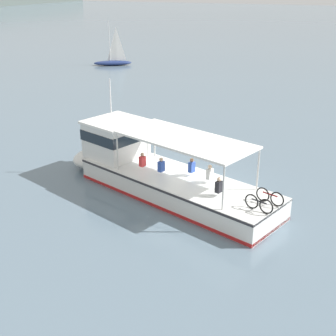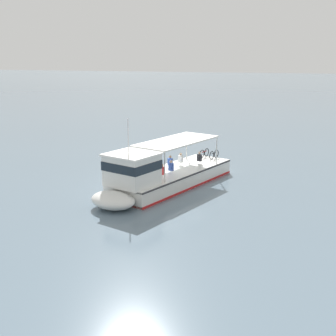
# 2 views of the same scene
# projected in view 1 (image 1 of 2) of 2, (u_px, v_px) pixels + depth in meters

# --- Properties ---
(ground_plane) EXTENTS (400.00, 400.00, 0.00)m
(ground_plane) POSITION_uv_depth(u_px,v_px,m) (195.00, 184.00, 24.25)
(ground_plane) COLOR slate
(ferry_main) EXTENTS (7.09, 13.02, 5.32)m
(ferry_main) POSITION_uv_depth(u_px,v_px,m) (153.00, 170.00, 23.49)
(ferry_main) COLOR white
(ferry_main) RESTS_ON ground
(sailboat_far_left) EXTENTS (3.62, 4.85, 5.40)m
(sailboat_far_left) POSITION_uv_depth(u_px,v_px,m) (113.00, 61.00, 58.10)
(sailboat_far_left) COLOR navy
(sailboat_far_left) RESTS_ON ground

